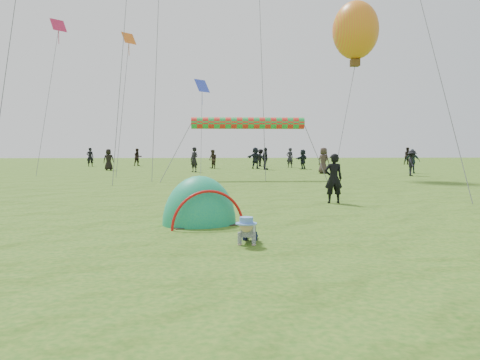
{
  "coord_description": "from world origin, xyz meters",
  "views": [
    {
      "loc": [
        -1.53,
        -9.1,
        1.77
      ],
      "look_at": [
        -0.92,
        1.84,
        1.0
      ],
      "focal_mm": 35.0,
      "sensor_mm": 36.0,
      "label": 1
    }
  ],
  "objects": [
    {
      "name": "diamond_kite_1",
      "position": [
        -7.27,
        23.54,
        9.16
      ],
      "size": [
        0.98,
        0.98,
        0.8
      ],
      "primitive_type": "plane",
      "rotation": [
        1.05,
        0.0,
        0.79
      ],
      "color": "orange"
    },
    {
      "name": "diamond_kite_4",
      "position": [
        -2.41,
        27.11,
        6.46
      ],
      "size": [
        1.22,
        1.22,
        1.0
      ],
      "primitive_type": "plane",
      "rotation": [
        1.05,
        0.0,
        0.79
      ],
      "color": "blue"
    },
    {
      "name": "standing_adult",
      "position": [
        2.24,
        5.44,
        0.78
      ],
      "size": [
        0.58,
        0.38,
        1.57
      ],
      "primitive_type": "imported",
      "rotation": [
        0.0,
        0.0,
        3.13
      ],
      "color": "black",
      "rests_on": "ground"
    },
    {
      "name": "balloon_kite",
      "position": [
        6.67,
        17.98,
        8.32
      ],
      "size": [
        2.65,
        2.65,
        3.71
      ],
      "primitive_type": null,
      "color": "orange"
    },
    {
      "name": "crowd_person_12",
      "position": [
        -13.0,
        34.95,
        0.87
      ],
      "size": [
        0.73,
        0.58,
        1.74
      ],
      "primitive_type": "imported",
      "rotation": [
        0.0,
        0.0,
        3.43
      ],
      "color": "black",
      "rests_on": "ground"
    },
    {
      "name": "crawling_toddler",
      "position": [
        -0.92,
        -0.66,
        0.27
      ],
      "size": [
        0.62,
        0.78,
        0.54
      ],
      "primitive_type": null,
      "rotation": [
        0.0,
        0.0,
        -0.2
      ],
      "color": "black",
      "rests_on": "ground"
    },
    {
      "name": "crowd_person_9",
      "position": [
        10.68,
        19.09,
        0.8
      ],
      "size": [
        0.86,
        1.16,
        1.6
      ],
      "primitive_type": "imported",
      "rotation": [
        0.0,
        0.0,
        1.29
      ],
      "color": "black",
      "rests_on": "ground"
    },
    {
      "name": "ground",
      "position": [
        0.0,
        0.0,
        0.0
      ],
      "size": [
        140.0,
        140.0,
        0.0
      ],
      "primitive_type": "plane",
      "color": "#205213"
    },
    {
      "name": "popup_tent",
      "position": [
        -1.87,
        1.65,
        0.0
      ],
      "size": [
        2.1,
        1.92,
        2.23
      ],
      "primitive_type": "ellipsoid",
      "rotation": [
        0.0,
        0.0,
        0.34
      ],
      "color": "#0A8278",
      "rests_on": "ground"
    },
    {
      "name": "crowd_person_13",
      "position": [
        18.34,
        37.77,
        0.88
      ],
      "size": [
        0.91,
        0.73,
        1.77
      ],
      "primitive_type": "imported",
      "rotation": [
        0.0,
        0.0,
        0.07
      ],
      "color": "black",
      "rests_on": "ground"
    },
    {
      "name": "crowd_person_2",
      "position": [
        11.98,
        22.01,
        0.83
      ],
      "size": [
        1.04,
        0.85,
        1.65
      ],
      "primitive_type": "imported",
      "rotation": [
        0.0,
        0.0,
        2.59
      ],
      "color": "#1F3037",
      "rests_on": "ground"
    },
    {
      "name": "rainbow_tube_kite",
      "position": [
        0.34,
        16.57,
        3.09
      ],
      "size": [
        6.17,
        0.64,
        0.64
      ],
      "primitive_type": "cylinder",
      "rotation": [
        0.0,
        1.57,
        0.0
      ],
      "color": "red"
    },
    {
      "name": "crowd_person_5",
      "position": [
        5.67,
        28.46,
        0.8
      ],
      "size": [
        1.35,
        1.42,
        1.6
      ],
      "primitive_type": "imported",
      "rotation": [
        0.0,
        0.0,
        3.98
      ],
      "color": "black",
      "rests_on": "ground"
    },
    {
      "name": "crowd_person_6",
      "position": [
        5.09,
        31.37,
        0.86
      ],
      "size": [
        0.72,
        0.58,
        1.73
      ],
      "primitive_type": "imported",
      "rotation": [
        0.0,
        0.0,
        3.43
      ],
      "color": "black",
      "rests_on": "ground"
    },
    {
      "name": "crowd_person_1",
      "position": [
        -1.61,
        29.86,
        0.79
      ],
      "size": [
        0.94,
        0.97,
        1.58
      ],
      "primitive_type": "imported",
      "rotation": [
        0.0,
        0.0,
        5.35
      ],
      "color": "#32271F",
      "rests_on": "ground"
    },
    {
      "name": "crowd_person_15",
      "position": [
        2.8,
        34.04,
        0.8
      ],
      "size": [
        0.96,
        1.19,
        1.61
      ],
      "primitive_type": "imported",
      "rotation": [
        0.0,
        0.0,
        1.98
      ],
      "color": "black",
      "rests_on": "ground"
    },
    {
      "name": "crowd_person_0",
      "position": [
        -2.94,
        24.49,
        0.89
      ],
      "size": [
        0.77,
        0.75,
        1.79
      ],
      "primitive_type": "imported",
      "rotation": [
        0.0,
        0.0,
        5.57
      ],
      "color": "black",
      "rests_on": "ground"
    },
    {
      "name": "crowd_person_10",
      "position": [
        -9.6,
        27.29,
        0.82
      ],
      "size": [
        0.85,
        0.6,
        1.65
      ],
      "primitive_type": "imported",
      "rotation": [
        0.0,
        0.0,
        3.23
      ],
      "color": "black",
      "rests_on": "ground"
    },
    {
      "name": "crowd_person_14",
      "position": [
        2.52,
        27.64,
        0.88
      ],
      "size": [
        0.83,
        1.12,
        1.76
      ],
      "primitive_type": "imported",
      "rotation": [
        0.0,
        0.0,
        1.13
      ],
      "color": "black",
      "rests_on": "ground"
    },
    {
      "name": "diamond_kite_6",
      "position": [
        -12.46,
        25.22,
        10.38
      ],
      "size": [
        1.1,
        1.1,
        0.9
      ],
      "primitive_type": "plane",
      "rotation": [
        1.05,
        0.0,
        0.79
      ],
      "color": "#CE224F"
    },
    {
      "name": "crowd_person_11",
      "position": [
        1.91,
        29.39,
        0.89
      ],
      "size": [
        1.69,
        1.28,
        1.78
      ],
      "primitive_type": "imported",
      "rotation": [
        0.0,
        0.0,
        2.62
      ],
      "color": "black",
      "rests_on": "ground"
    },
    {
      "name": "crowd_person_7",
      "position": [
        -8.79,
        36.0,
        0.83
      ],
      "size": [
        1.01,
        0.95,
        1.66
      ],
      "primitive_type": "imported",
      "rotation": [
        0.0,
        0.0,
        0.52
      ],
      "color": "black",
      "rests_on": "ground"
    },
    {
      "name": "crowd_person_4",
      "position": [
        5.85,
        22.0,
        0.88
      ],
      "size": [
        1.0,
        1.0,
        1.76
      ],
      "primitive_type": "imported",
      "rotation": [
        0.0,
        0.0,
        2.35
      ],
      "color": "#392C29",
      "rests_on": "ground"
    }
  ]
}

